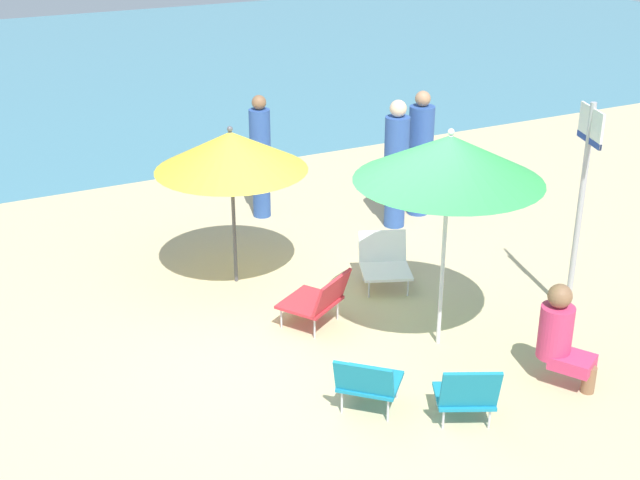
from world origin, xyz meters
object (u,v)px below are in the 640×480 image
object	(u,v)px
umbrella_yellow	(231,151)
beach_chair_c	(319,299)
beach_chair_d	(467,394)
beach_chair_a	(368,381)
beach_chair_b	(384,261)
person_c	(561,335)
warning_sign	(584,181)
person_a	(396,164)
person_b	(420,153)
person_d	(260,156)
umbrella_green	(449,158)

from	to	relation	value
umbrella_yellow	beach_chair_c	size ratio (longest dim) A/B	2.29
umbrella_yellow	beach_chair_d	size ratio (longest dim) A/B	2.71
beach_chair_a	beach_chair_b	size ratio (longest dim) A/B	0.97
person_c	beach_chair_d	bearing A→B (deg)	-111.40
beach_chair_a	warning_sign	xyz separation A→B (m)	(2.74, 0.61, 1.13)
person_a	warning_sign	distance (m)	2.89
person_b	person_c	bearing A→B (deg)	144.19
beach_chair_a	person_c	size ratio (longest dim) A/B	0.76
beach_chair_b	person_a	xyz separation A→B (m)	(0.99, 1.39, 0.55)
beach_chair_c	person_c	size ratio (longest dim) A/B	0.81
umbrella_yellow	beach_chair_c	xyz separation A→B (m)	(0.35, -1.33, -1.20)
warning_sign	person_a	bearing A→B (deg)	117.13
person_d	warning_sign	world-z (taller)	warning_sign
beach_chair_c	umbrella_yellow	bearing A→B (deg)	-16.84
umbrella_yellow	warning_sign	world-z (taller)	warning_sign
umbrella_yellow	beach_chair_d	bearing A→B (deg)	-78.60
person_b	warning_sign	world-z (taller)	warning_sign
beach_chair_c	beach_chair_a	bearing A→B (deg)	136.94
umbrella_green	person_a	world-z (taller)	umbrella_green
person_b	beach_chair_d	bearing A→B (deg)	131.72
beach_chair_a	beach_chair_c	world-z (taller)	beach_chair_c
beach_chair_b	person_d	world-z (taller)	person_d
umbrella_green	beach_chair_c	world-z (taller)	umbrella_green
beach_chair_b	person_c	world-z (taller)	person_c
person_d	beach_chair_c	bearing A→B (deg)	-5.43
beach_chair_c	person_c	distance (m)	2.36
person_a	beach_chair_b	bearing A→B (deg)	165.49
umbrella_green	beach_chair_d	distance (m)	2.06
warning_sign	beach_chair_c	bearing A→B (deg)	179.35
umbrella_green	beach_chair_c	bearing A→B (deg)	137.46
beach_chair_d	beach_chair_b	bearing A→B (deg)	9.65
beach_chair_a	person_b	size ratio (longest dim) A/B	0.44
person_c	warning_sign	bearing A→B (deg)	104.46
beach_chair_d	person_a	world-z (taller)	person_a
beach_chair_b	person_d	distance (m)	2.55
beach_chair_c	warning_sign	size ratio (longest dim) A/B	0.35
beach_chair_c	person_d	world-z (taller)	person_d
beach_chair_b	person_c	size ratio (longest dim) A/B	0.78
person_a	warning_sign	size ratio (longest dim) A/B	0.74
person_d	umbrella_yellow	bearing A→B (deg)	-24.53
beach_chair_d	person_d	xyz separation A→B (m)	(0.36, 5.01, 0.52)
beach_chair_a	beach_chair_b	distance (m)	2.45
umbrella_yellow	beach_chair_c	distance (m)	1.83
umbrella_green	person_d	distance (m)	3.94
beach_chair_a	beach_chair_d	bearing A→B (deg)	-85.71
umbrella_yellow	beach_chair_a	world-z (taller)	umbrella_yellow
person_b	umbrella_yellow	bearing A→B (deg)	85.41
beach_chair_a	person_a	bearing A→B (deg)	9.32
umbrella_green	person_a	distance (m)	3.14
umbrella_green	person_d	world-z (taller)	umbrella_green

